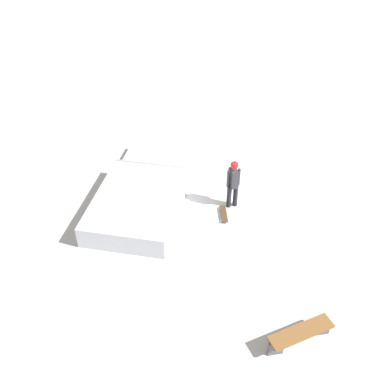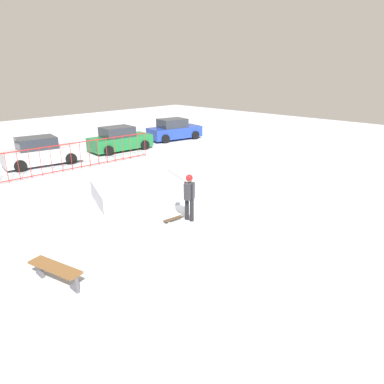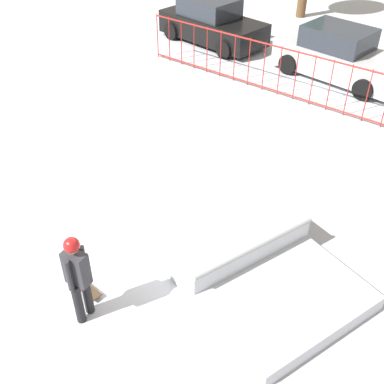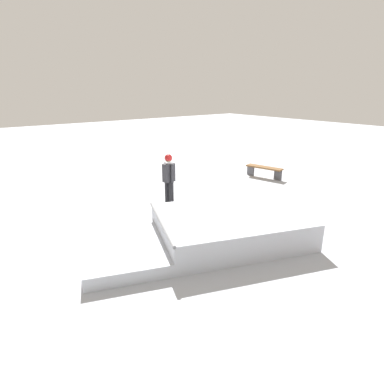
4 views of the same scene
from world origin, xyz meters
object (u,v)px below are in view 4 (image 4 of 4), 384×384
at_px(skate_ramp, 213,230).
at_px(skater, 169,176).
at_px(skateboard, 187,203).
at_px(park_bench, 264,169).

height_order(skate_ramp, skater, skater).
distance_m(skate_ramp, skateboard, 2.70).
bearing_deg(park_bench, skater, 3.33).
distance_m(skate_ramp, park_bench, 6.58).
bearing_deg(skate_ramp, skateboard, -91.94).
distance_m(skate_ramp, skater, 3.00).
relative_size(skate_ramp, park_bench, 3.62).
relative_size(skate_ramp, skateboard, 7.30).
distance_m(skater, park_bench, 5.23).
xyz_separation_m(skateboard, park_bench, (-4.74, -0.68, 0.28)).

